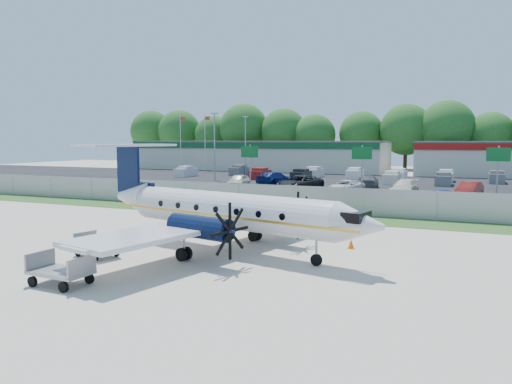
% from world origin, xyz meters
% --- Properties ---
extents(ground, '(170.00, 170.00, 0.00)m').
position_xyz_m(ground, '(0.00, 0.00, 0.00)').
color(ground, beige).
rests_on(ground, ground).
extents(grass_verge, '(170.00, 4.00, 0.02)m').
position_xyz_m(grass_verge, '(0.00, 12.00, 0.01)').
color(grass_verge, '#2D561E').
rests_on(grass_verge, ground).
extents(access_road, '(170.00, 8.00, 0.02)m').
position_xyz_m(access_road, '(0.00, 19.00, 0.01)').
color(access_road, black).
rests_on(access_road, ground).
extents(parking_lot, '(170.00, 32.00, 0.02)m').
position_xyz_m(parking_lot, '(0.00, 40.00, 0.01)').
color(parking_lot, black).
rests_on(parking_lot, ground).
extents(perimeter_fence, '(120.00, 0.06, 1.99)m').
position_xyz_m(perimeter_fence, '(0.00, 14.00, 1.00)').
color(perimeter_fence, gray).
rests_on(perimeter_fence, ground).
extents(building_west, '(46.40, 12.40, 5.24)m').
position_xyz_m(building_west, '(-24.00, 61.98, 2.63)').
color(building_west, beige).
rests_on(building_west, ground).
extents(sign_left, '(1.80, 0.26, 5.00)m').
position_xyz_m(sign_left, '(-8.00, 22.91, 3.61)').
color(sign_left, gray).
rests_on(sign_left, ground).
extents(sign_mid, '(1.80, 0.26, 5.00)m').
position_xyz_m(sign_mid, '(3.00, 22.91, 3.61)').
color(sign_mid, gray).
rests_on(sign_mid, ground).
extents(sign_right, '(1.80, 0.26, 5.00)m').
position_xyz_m(sign_right, '(14.00, 22.91, 3.61)').
color(sign_right, gray).
rests_on(sign_right, ground).
extents(flagpole_west, '(1.06, 0.12, 10.00)m').
position_xyz_m(flagpole_west, '(-35.92, 55.00, 5.64)').
color(flagpole_west, silver).
rests_on(flagpole_west, ground).
extents(flagpole_east, '(1.06, 0.12, 10.00)m').
position_xyz_m(flagpole_east, '(-30.92, 55.00, 5.64)').
color(flagpole_east, silver).
rests_on(flagpole_east, ground).
extents(light_pole_nw, '(0.90, 0.35, 9.09)m').
position_xyz_m(light_pole_nw, '(-20.00, 38.00, 5.23)').
color(light_pole_nw, gray).
rests_on(light_pole_nw, ground).
extents(light_pole_sw, '(0.90, 0.35, 9.09)m').
position_xyz_m(light_pole_sw, '(-20.00, 48.00, 5.23)').
color(light_pole_sw, gray).
rests_on(light_pole_sw, ground).
extents(tree_line, '(112.00, 6.00, 14.00)m').
position_xyz_m(tree_line, '(0.00, 74.00, 0.00)').
color(tree_line, '#1D5519').
rests_on(tree_line, ground).
extents(aircraft, '(17.16, 16.80, 5.24)m').
position_xyz_m(aircraft, '(0.88, -0.03, 2.02)').
color(aircraft, silver).
rests_on(aircraft, ground).
extents(baggage_cart_near, '(2.35, 1.49, 1.20)m').
position_xyz_m(baggage_cart_near, '(-2.02, -7.89, 0.56)').
color(baggage_cart_near, gray).
rests_on(baggage_cart_near, ground).
extents(baggage_cart_far, '(2.30, 1.74, 1.08)m').
position_xyz_m(baggage_cart_far, '(-3.98, -3.67, 0.50)').
color(baggage_cart_far, gray).
rests_on(baggage_cart_far, ground).
extents(cone_nose, '(0.35, 0.35, 0.50)m').
position_xyz_m(cone_nose, '(6.62, 2.84, 0.24)').
color(cone_nose, '#FF6B08').
rests_on(cone_nose, ground).
extents(cone_starboard_wing, '(0.35, 0.35, 0.49)m').
position_xyz_m(cone_starboard_wing, '(2.12, 8.08, 0.23)').
color(cone_starboard_wing, '#FF6B08').
rests_on(cone_starboard_wing, ground).
extents(road_car_west, '(5.28, 2.57, 1.45)m').
position_xyz_m(road_car_west, '(-18.07, 18.15, 0.00)').
color(road_car_west, '#595B5E').
rests_on(road_car_west, ground).
extents(road_car_mid, '(4.76, 2.35, 1.50)m').
position_xyz_m(road_car_mid, '(9.43, 19.92, 0.00)').
color(road_car_mid, navy).
rests_on(road_car_mid, ground).
extents(parked_car_a, '(2.55, 4.80, 1.55)m').
position_xyz_m(parked_car_a, '(-12.46, 29.61, 0.00)').
color(parked_car_a, beige).
rests_on(parked_car_a, ground).
extents(parked_car_b, '(4.45, 6.62, 1.69)m').
position_xyz_m(parked_car_b, '(-4.82, 28.89, 0.00)').
color(parked_car_b, black).
rests_on(parked_car_b, ground).
extents(parked_car_c, '(3.47, 5.25, 1.34)m').
position_xyz_m(parked_car_c, '(0.23, 28.84, 0.00)').
color(parked_car_c, silver).
rests_on(parked_car_c, ground).
extents(parked_car_d, '(2.55, 5.34, 1.50)m').
position_xyz_m(parked_car_d, '(6.00, 29.14, 0.00)').
color(parked_car_d, beige).
rests_on(parked_car_d, ground).
extents(parked_car_e, '(2.61, 4.96, 1.56)m').
position_xyz_m(parked_car_e, '(11.94, 28.72, 0.00)').
color(parked_car_e, maroon).
rests_on(parked_car_e, ground).
extents(parked_car_f, '(3.94, 5.91, 1.59)m').
position_xyz_m(parked_car_f, '(-9.94, 34.76, 0.00)').
color(parked_car_f, navy).
rests_on(parked_car_f, ground).
extents(parked_car_g, '(2.68, 5.32, 1.48)m').
position_xyz_m(parked_car_g, '(1.41, 34.75, 0.00)').
color(parked_car_g, '#595B5E').
rests_on(parked_car_g, ground).
extents(far_parking_rows, '(56.00, 10.00, 1.60)m').
position_xyz_m(far_parking_rows, '(0.00, 45.00, 0.00)').
color(far_parking_rows, gray).
rests_on(far_parking_rows, ground).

